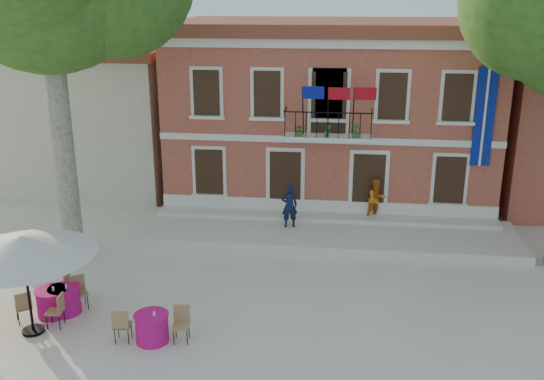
{
  "coord_description": "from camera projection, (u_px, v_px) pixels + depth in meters",
  "views": [
    {
      "loc": [
        2.56,
        -16.37,
        8.53
      ],
      "look_at": [
        0.18,
        3.5,
        2.05
      ],
      "focal_mm": 40.0,
      "sensor_mm": 36.0,
      "label": 1
    }
  ],
  "objects": [
    {
      "name": "neighbor_west",
      "position": [
        89.0,
        111.0,
        28.86
      ],
      "size": [
        9.4,
        9.4,
        6.4
      ],
      "color": "beige",
      "rests_on": "ground"
    },
    {
      "name": "terrace",
      "position": [
        324.0,
        233.0,
        22.27
      ],
      "size": [
        14.0,
        3.4,
        0.3
      ],
      "primitive_type": "cube",
      "color": "silver",
      "rests_on": "ground"
    },
    {
      "name": "pedestrian_orange",
      "position": [
        376.0,
        199.0,
        22.98
      ],
      "size": [
        0.99,
        0.93,
        1.62
      ],
      "primitive_type": "imported",
      "rotation": [
        0.0,
        0.0,
        0.55
      ],
      "color": "orange",
      "rests_on": "terrace"
    },
    {
      "name": "cafe_table_1",
      "position": [
        152.0,
        327.0,
        15.5
      ],
      "size": [
        1.95,
        0.9,
        0.95
      ],
      "color": "#C61278",
      "rests_on": "ground"
    },
    {
      "name": "cafe_table_0",
      "position": [
        65.0,
        299.0,
        16.91
      ],
      "size": [
        0.9,
        1.95,
        0.95
      ],
      "color": "#C61278",
      "rests_on": "ground"
    },
    {
      "name": "cafe_table_3",
      "position": [
        52.0,
        301.0,
        16.79
      ],
      "size": [
        1.79,
        1.48,
        0.95
      ],
      "color": "#C61278",
      "rests_on": "ground"
    },
    {
      "name": "pedestrian_navy",
      "position": [
        289.0,
        206.0,
        22.25
      ],
      "size": [
        0.68,
        0.53,
        1.64
      ],
      "primitive_type": "imported",
      "rotation": [
        0.0,
        0.0,
        3.4
      ],
      "color": "black",
      "rests_on": "terrace"
    },
    {
      "name": "main_building",
      "position": [
        331.0,
        108.0,
        26.43
      ],
      "size": [
        13.5,
        9.59,
        7.5
      ],
      "color": "#BA6143",
      "rests_on": "ground"
    },
    {
      "name": "ground",
      "position": [
        252.0,
        289.0,
        18.38
      ],
      "size": [
        90.0,
        90.0,
        0.0
      ],
      "primitive_type": "plane",
      "color": "beige",
      "rests_on": "ground"
    },
    {
      "name": "patio_umbrella",
      "position": [
        22.0,
        246.0,
        15.3
      ],
      "size": [
        3.69,
        3.69,
        2.74
      ],
      "color": "black",
      "rests_on": "ground"
    }
  ]
}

